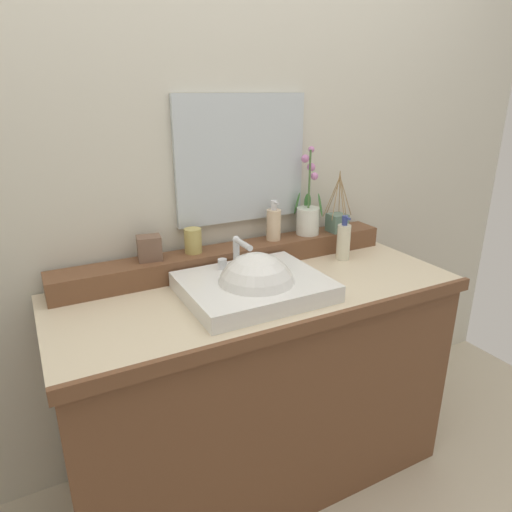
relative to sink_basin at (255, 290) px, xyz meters
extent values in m
cube|color=beige|center=(0.04, 0.06, -0.90)|extent=(3.27, 3.77, 0.10)
cube|color=beige|center=(0.04, 0.46, 0.48)|extent=(3.27, 0.20, 2.65)
cube|color=brown|center=(0.04, 0.06, -0.45)|extent=(1.40, 0.57, 0.79)
cube|color=beige|center=(0.04, 0.06, -0.04)|extent=(1.42, 0.59, 0.04)
cube|color=brown|center=(0.04, -0.23, -0.04)|extent=(1.42, 0.02, 0.04)
cube|color=brown|center=(0.04, 0.28, 0.02)|extent=(1.34, 0.13, 0.08)
cube|color=white|center=(0.00, 0.01, 0.01)|extent=(0.47, 0.39, 0.06)
sphere|color=white|center=(0.00, -0.01, 0.00)|extent=(0.27, 0.27, 0.27)
cylinder|color=silver|center=(0.00, 0.15, 0.09)|extent=(0.02, 0.02, 0.10)
cylinder|color=silver|center=(0.00, 0.09, 0.14)|extent=(0.02, 0.11, 0.02)
sphere|color=silver|center=(0.00, 0.15, 0.14)|extent=(0.03, 0.03, 0.03)
cylinder|color=silver|center=(-0.06, 0.15, 0.05)|extent=(0.03, 0.03, 0.04)
cylinder|color=silver|center=(0.05, 0.15, 0.05)|extent=(0.03, 0.03, 0.04)
cylinder|color=silver|center=(0.40, 0.29, 0.12)|extent=(0.10, 0.10, 0.11)
cylinder|color=tan|center=(0.40, 0.29, 0.17)|extent=(0.08, 0.08, 0.01)
cylinder|color=#476B38|center=(0.40, 0.29, 0.29)|extent=(0.01, 0.01, 0.24)
ellipsoid|color=#387033|center=(0.43, 0.25, 0.19)|extent=(0.04, 0.04, 0.10)
ellipsoid|color=#387033|center=(0.42, 0.32, 0.19)|extent=(0.04, 0.03, 0.08)
ellipsoid|color=#387033|center=(0.36, 0.32, 0.19)|extent=(0.04, 0.04, 0.10)
sphere|color=#C074AD|center=(0.42, 0.28, 0.30)|extent=(0.03, 0.03, 0.03)
sphere|color=#C074AD|center=(0.41, 0.30, 0.34)|extent=(0.03, 0.03, 0.03)
sphere|color=#C074AD|center=(0.38, 0.30, 0.37)|extent=(0.03, 0.03, 0.03)
sphere|color=#C074AD|center=(0.41, 0.30, 0.41)|extent=(0.03, 0.03, 0.03)
cylinder|color=beige|center=(0.23, 0.28, 0.12)|extent=(0.06, 0.06, 0.12)
cylinder|color=silver|center=(0.23, 0.28, 0.19)|extent=(0.02, 0.02, 0.02)
cylinder|color=silver|center=(0.23, 0.28, 0.21)|extent=(0.03, 0.03, 0.02)
cylinder|color=silver|center=(0.23, 0.27, 0.22)|extent=(0.01, 0.03, 0.01)
cylinder|color=tan|center=(-0.11, 0.29, 0.11)|extent=(0.06, 0.06, 0.09)
cube|color=slate|center=(0.53, 0.26, 0.10)|extent=(0.07, 0.07, 0.08)
cylinder|color=#9E7A4C|center=(0.56, 0.25, 0.21)|extent=(0.07, 0.01, 0.17)
cylinder|color=#9E7A4C|center=(0.54, 0.27, 0.22)|extent=(0.03, 0.03, 0.19)
cylinder|color=#9E7A4C|center=(0.52, 0.28, 0.20)|extent=(0.02, 0.06, 0.16)
cylinder|color=#9E7A4C|center=(0.50, 0.27, 0.21)|extent=(0.06, 0.03, 0.17)
cylinder|color=#9E7A4C|center=(0.50, 0.24, 0.22)|extent=(0.06, 0.04, 0.19)
cylinder|color=#9E7A4C|center=(0.52, 0.23, 0.21)|extent=(0.01, 0.06, 0.16)
cylinder|color=#9E7A4C|center=(0.54, 0.24, 0.22)|extent=(0.03, 0.03, 0.18)
cube|color=brown|center=(-0.27, 0.29, 0.10)|extent=(0.09, 0.08, 0.09)
cylinder|color=beige|center=(0.48, 0.15, 0.05)|extent=(0.05, 0.05, 0.14)
cylinder|color=#324087|center=(0.48, 0.15, 0.13)|extent=(0.02, 0.02, 0.02)
cylinder|color=#324087|center=(0.48, 0.15, 0.15)|extent=(0.02, 0.02, 0.02)
cylinder|color=#324087|center=(0.48, 0.13, 0.15)|extent=(0.01, 0.03, 0.01)
cube|color=silver|center=(0.13, 0.35, 0.38)|extent=(0.54, 0.02, 0.48)
camera|label=1|loc=(-0.65, -1.24, 0.63)|focal=32.11mm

